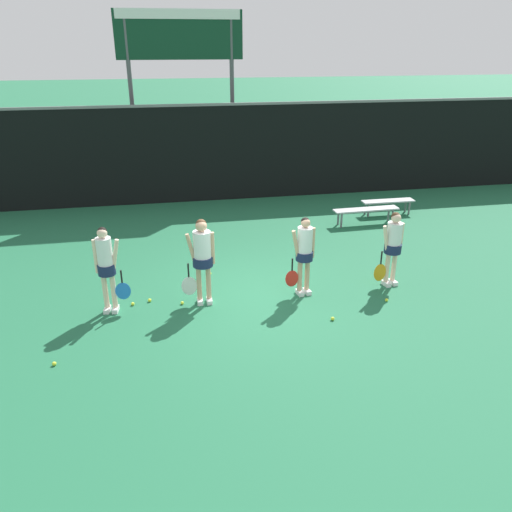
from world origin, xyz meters
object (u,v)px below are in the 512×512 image
scoreboard (180,52)px  player_3 (393,243)px  player_0 (106,264)px  bench_courtside (366,211)px  tennis_ball_5 (333,319)px  player_1 (202,254)px  tennis_ball_4 (210,274)px  tennis_ball_6 (182,303)px  tennis_ball_1 (150,300)px  tennis_ball_0 (133,304)px  player_2 (304,250)px  bench_far (388,202)px  tennis_ball_2 (54,364)px  tennis_ball_3 (387,300)px

scoreboard → player_3: (3.87, -8.21, -3.66)m
scoreboard → player_0: scoreboard is taller
bench_courtside → tennis_ball_5: bearing=-119.8°
player_0 → player_1: player_1 is taller
tennis_ball_4 → tennis_ball_6: same height
player_1 → tennis_ball_1: size_ratio=25.20×
bench_courtside → tennis_ball_0: size_ratio=28.10×
player_0 → tennis_ball_6: player_0 is taller
tennis_ball_1 → tennis_ball_5: 3.73m
player_2 → tennis_ball_4: (-1.84, 1.28, -0.96)m
bench_far → player_0: 9.22m
tennis_ball_1 → player_1: bearing=-11.6°
tennis_ball_1 → tennis_ball_5: size_ratio=1.00×
tennis_ball_4 → tennis_ball_2: bearing=-133.9°
player_3 → tennis_ball_2: (-6.71, -1.78, -0.94)m
player_2 → tennis_ball_0: 3.66m
bench_far → player_2: bearing=-130.8°
scoreboard → tennis_ball_4: size_ratio=88.91×
player_3 → tennis_ball_6: player_3 is taller
bench_far → tennis_ball_5: 6.94m
player_0 → player_1: (1.83, 0.01, 0.05)m
player_3 → tennis_ball_1: player_3 is taller
bench_courtside → player_3: size_ratio=1.17×
player_1 → tennis_ball_6: player_1 is taller
tennis_ball_2 → bench_far: bearing=36.0°
tennis_ball_4 → tennis_ball_0: bearing=-145.9°
scoreboard → player_1: scoreboard is taller
tennis_ball_3 → bench_courtside: bearing=73.0°
tennis_ball_0 → tennis_ball_4: tennis_ball_0 is taller
scoreboard → tennis_ball_6: scoreboard is taller
bench_courtside → tennis_ball_3: 4.81m
player_0 → tennis_ball_0: player_0 is taller
tennis_ball_5 → player_1: bearing=153.2°
player_0 → player_2: bearing=7.4°
bench_far → tennis_ball_3: 5.85m
player_2 → tennis_ball_6: size_ratio=25.58×
player_2 → tennis_ball_2: size_ratio=24.28×
bench_courtside → tennis_ball_1: size_ratio=27.41×
bench_far → tennis_ball_1: bearing=-148.4°
scoreboard → player_3: 9.79m
player_0 → player_1: size_ratio=0.98×
tennis_ball_3 → player_3: bearing=62.9°
player_1 → tennis_ball_2: bearing=-145.8°
scoreboard → tennis_ball_1: 9.36m
player_1 → tennis_ball_2: (-2.64, -1.72, -1.04)m
bench_far → tennis_ball_4: bench_far is taller
bench_far → tennis_ball_6: bench_far is taller
tennis_ball_0 → tennis_ball_1: 0.35m
player_1 → tennis_ball_4: (0.25, 1.28, -1.04)m
player_2 → tennis_ball_6: player_2 is taller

